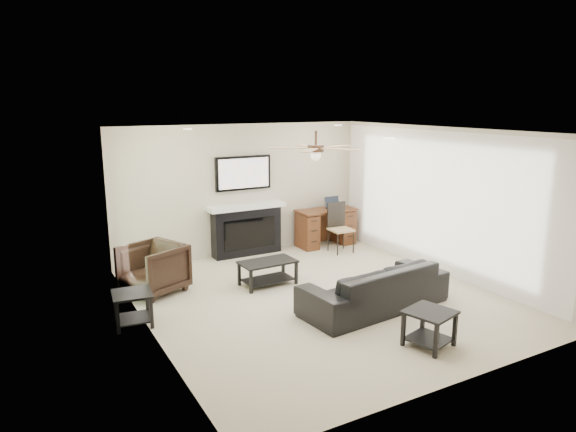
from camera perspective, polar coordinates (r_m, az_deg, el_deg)
name	(u,v)px	position (r m, az deg, el deg)	size (l,w,h in m)	color
room_shell	(327,186)	(7.58, 4.35, 3.30)	(5.50, 5.54, 2.52)	#B9AB95
sofa	(374,287)	(7.48, 9.58, -7.75)	(2.23, 0.87, 0.65)	black
armchair	(153,269)	(8.22, -14.74, -5.67)	(0.83, 0.85, 0.78)	black
coffee_table	(268,273)	(8.34, -2.26, -6.33)	(0.90, 0.50, 0.40)	black
end_table_near	(429,328)	(6.57, 15.41, -11.96)	(0.52, 0.52, 0.45)	black
end_table_left	(133,309)	(7.20, -16.84, -9.83)	(0.50, 0.50, 0.45)	black
fireplace_unit	(247,206)	(9.79, -4.63, 1.07)	(1.52, 0.34, 1.91)	black
desk	(326,227)	(10.56, 4.20, -1.26)	(1.22, 0.56, 0.76)	#3C220F
desk_chair	(341,228)	(10.09, 5.91, -1.34)	(0.42, 0.44, 0.97)	black
laptop	(335,203)	(10.55, 5.21, 1.45)	(0.33, 0.24, 0.23)	black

